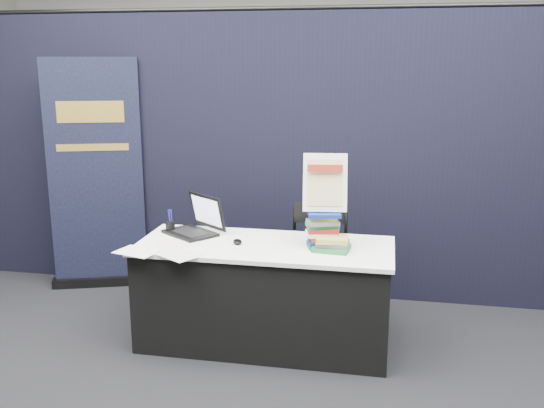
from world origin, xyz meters
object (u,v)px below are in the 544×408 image
(laptop, at_px, (192,224))
(stacking_chair, at_px, (317,260))
(display_table, at_px, (265,294))
(book_stack_short, at_px, (333,243))
(pullup_banner, at_px, (96,189))
(book_stack_tall, at_px, (324,230))
(info_sign, at_px, (325,183))

(laptop, height_order, stacking_chair, laptop)
(display_table, bearing_deg, book_stack_short, -5.81)
(pullup_banner, bearing_deg, laptop, -49.81)
(laptop, relative_size, pullup_banner, 0.24)
(display_table, xyz_separation_m, stacking_chair, (0.33, 0.39, 0.15))
(stacking_chair, bearing_deg, book_stack_tall, -82.29)
(display_table, height_order, stacking_chair, stacking_chair)
(display_table, xyz_separation_m, info_sign, (0.41, 0.05, 0.82))
(book_stack_tall, bearing_deg, stacking_chair, 102.83)
(laptop, height_order, book_stack_tall, laptop)
(display_table, relative_size, book_stack_short, 7.73)
(book_stack_tall, distance_m, info_sign, 0.32)
(book_stack_tall, bearing_deg, book_stack_short, -44.56)
(stacking_chair, bearing_deg, book_stack_short, -75.77)
(info_sign, height_order, stacking_chair, info_sign)
(info_sign, relative_size, pullup_banner, 0.20)
(book_stack_tall, bearing_deg, pullup_banner, 158.55)
(pullup_banner, bearing_deg, stacking_chair, -31.42)
(book_stack_tall, height_order, stacking_chair, book_stack_tall)
(book_stack_short, height_order, info_sign, info_sign)
(book_stack_short, height_order, stacking_chair, stacking_chair)
(book_stack_short, bearing_deg, book_stack_tall, 135.44)
(display_table, height_order, info_sign, info_sign)
(book_stack_tall, bearing_deg, laptop, 170.83)
(display_table, relative_size, stacking_chair, 1.91)
(display_table, height_order, laptop, laptop)
(pullup_banner, bearing_deg, book_stack_short, -41.08)
(book_stack_short, bearing_deg, info_sign, 125.13)
(display_table, bearing_deg, pullup_banner, 153.43)
(book_stack_short, bearing_deg, laptop, 167.86)
(display_table, xyz_separation_m, book_stack_short, (0.48, -0.05, 0.42))
(laptop, xyz_separation_m, info_sign, (1.00, -0.13, 0.38))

